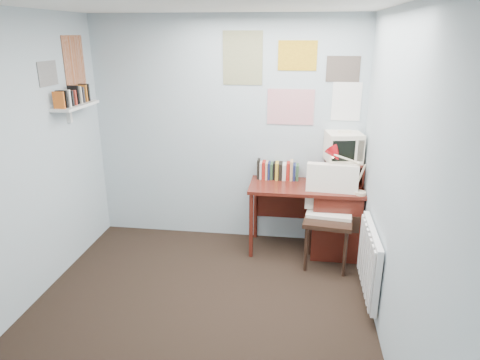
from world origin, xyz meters
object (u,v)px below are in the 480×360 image
object	(u,v)px
wall_shelf	(76,106)
desk_chair	(328,220)
desk	(330,217)
desk_lamp	(362,175)
crt_tv	(344,146)
tv_riser	(343,173)
radiator	(370,261)

from	to	relation	value
wall_shelf	desk_chair	bearing A→B (deg)	1.70
desk	desk_lamp	world-z (taller)	desk_lamp
crt_tv	wall_shelf	bearing A→B (deg)	-179.35
desk	desk_lamp	size ratio (longest dim) A/B	2.90
desk_chair	desk_lamp	size ratio (longest dim) A/B	2.45
wall_shelf	desk_lamp	bearing A→B (deg)	3.64
desk_chair	crt_tv	bearing A→B (deg)	79.85
desk	desk_chair	distance (m)	0.32
tv_riser	radiator	xyz separation A→B (m)	(0.17, -1.04, -0.47)
desk	radiator	size ratio (longest dim) A/B	1.50
desk	radiator	bearing A→B (deg)	-72.76
crt_tv	desk_lamp	bearing A→B (deg)	-73.10
desk_lamp	radiator	distance (m)	0.91
desk	desk_lamp	distance (m)	0.65
tv_riser	radiator	size ratio (longest dim) A/B	0.50
desk_chair	tv_riser	distance (m)	0.58
desk	wall_shelf	xyz separation A→B (m)	(-2.57, -0.38, 1.21)
desk	tv_riser	xyz separation A→B (m)	(0.12, 0.11, 0.48)
desk	crt_tv	bearing A→B (deg)	52.42
tv_riser	wall_shelf	world-z (taller)	wall_shelf
radiator	wall_shelf	distance (m)	3.15
radiator	desk_lamp	bearing A→B (deg)	91.57
radiator	tv_riser	bearing A→B (deg)	99.28
desk_lamp	desk	bearing A→B (deg)	129.39
desk_chair	tv_riser	bearing A→B (deg)	76.83
desk	desk_lamp	xyz separation A→B (m)	(0.27, -0.20, 0.56)
tv_riser	wall_shelf	size ratio (longest dim) A/B	0.65
tv_riser	radiator	bearing A→B (deg)	-80.72
radiator	wall_shelf	world-z (taller)	wall_shelf
tv_riser	desk_lamp	bearing A→B (deg)	-64.13
desk_chair	radiator	world-z (taller)	desk_chair
desk	wall_shelf	bearing A→B (deg)	-171.60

